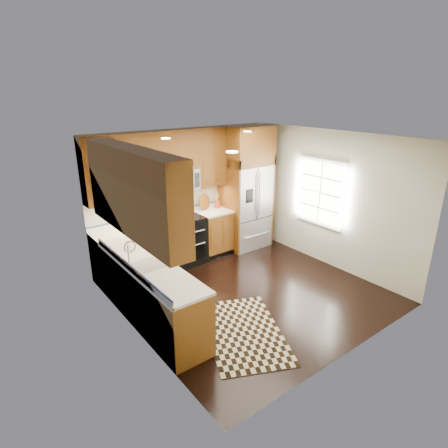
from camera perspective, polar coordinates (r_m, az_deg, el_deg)
ground at (r=6.55m, az=3.66°, el=-10.27°), size 4.00×4.00×0.00m
wall_back at (r=7.56m, az=-6.04°, el=4.53°), size 4.00×0.02×2.60m
wall_left at (r=5.01m, az=-13.71°, el=-4.05°), size 0.02×4.00×2.60m
wall_right at (r=7.42m, az=15.74°, el=3.58°), size 0.02×4.00×2.60m
window at (r=7.49m, az=14.50°, el=4.65°), size 0.04×1.10×1.30m
base_cabinets at (r=6.40m, az=-10.09°, el=-6.76°), size 2.85×3.00×0.90m
countertop at (r=6.36m, az=-9.69°, el=-2.26°), size 2.86×3.01×0.04m
upper_cabinets at (r=6.08m, az=-11.13°, el=7.53°), size 2.85×3.00×1.15m
range at (r=7.43m, az=-6.13°, el=-2.51°), size 0.76×0.67×0.95m
microwave at (r=7.18m, az=-7.02°, el=6.63°), size 0.76×0.40×0.42m
refrigerator at (r=8.00m, az=3.36°, el=5.49°), size 0.98×0.75×2.60m
sink_faucet at (r=5.42m, az=-11.87°, el=-5.58°), size 0.54×0.44×0.37m
rug at (r=5.59m, az=3.03°, el=-16.03°), size 1.65×1.98×0.01m
knife_block at (r=7.10m, az=-9.65°, el=1.22°), size 0.13×0.16×0.27m
utensil_crock at (r=7.83m, az=-1.04°, el=3.25°), size 0.12×0.12×0.31m
cutting_board at (r=7.75m, az=-2.96°, el=2.31°), size 0.44×0.44×0.02m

